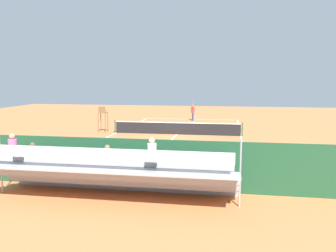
{
  "coord_description": "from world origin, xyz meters",
  "views": [
    {
      "loc": [
        -4.09,
        27.4,
        4.36
      ],
      "look_at": [
        0.0,
        4.0,
        1.2
      ],
      "focal_mm": 37.74,
      "sensor_mm": 36.0,
      "label": 1
    }
  ],
  "objects_px": {
    "umpire_chair": "(103,116)",
    "bleacher_stand": "(113,174)",
    "tennis_player": "(193,111)",
    "tennis_net": "(177,128)",
    "tennis_ball_far": "(210,125)",
    "courtside_bench": "(197,172)",
    "equipment_bag": "(155,180)",
    "tennis_ball_near": "(175,124)",
    "tennis_racket": "(188,120)"
  },
  "relations": [
    {
      "from": "tennis_player",
      "to": "bleacher_stand",
      "type": "bearing_deg",
      "value": 89.25
    },
    {
      "from": "tennis_player",
      "to": "tennis_ball_far",
      "type": "height_order",
      "value": "tennis_player"
    },
    {
      "from": "equipment_bag",
      "to": "bleacher_stand",
      "type": "bearing_deg",
      "value": 59.56
    },
    {
      "from": "umpire_chair",
      "to": "tennis_player",
      "type": "relative_size",
      "value": 1.11
    },
    {
      "from": "bleacher_stand",
      "to": "equipment_bag",
      "type": "xyz_separation_m",
      "value": [
        -1.16,
        -1.97,
        -0.75
      ]
    },
    {
      "from": "tennis_player",
      "to": "umpire_chair",
      "type": "bearing_deg",
      "value": 55.74
    },
    {
      "from": "tennis_racket",
      "to": "umpire_chair",
      "type": "bearing_deg",
      "value": 58.96
    },
    {
      "from": "equipment_bag",
      "to": "tennis_net",
      "type": "bearing_deg",
      "value": -85.29
    },
    {
      "from": "tennis_player",
      "to": "tennis_ball_far",
      "type": "relative_size",
      "value": 29.18
    },
    {
      "from": "bleacher_stand",
      "to": "equipment_bag",
      "type": "relative_size",
      "value": 10.07
    },
    {
      "from": "courtside_bench",
      "to": "tennis_racket",
      "type": "distance_m",
      "value": 23.52
    },
    {
      "from": "tennis_net",
      "to": "bleacher_stand",
      "type": "xyz_separation_m",
      "value": [
        0.05,
        15.37,
        0.43
      ]
    },
    {
      "from": "umpire_chair",
      "to": "tennis_ball_far",
      "type": "distance_m",
      "value": 10.54
    },
    {
      "from": "tennis_player",
      "to": "tennis_ball_near",
      "type": "distance_m",
      "value": 3.61
    },
    {
      "from": "tennis_ball_far",
      "to": "bleacher_stand",
      "type": "bearing_deg",
      "value": 83.9
    },
    {
      "from": "umpire_chair",
      "to": "tennis_racket",
      "type": "xyz_separation_m",
      "value": [
        -5.94,
        -9.87,
        -1.3
      ]
    },
    {
      "from": "umpire_chair",
      "to": "bleacher_stand",
      "type": "bearing_deg",
      "value": 111.59
    },
    {
      "from": "tennis_ball_near",
      "to": "tennis_racket",
      "type": "bearing_deg",
      "value": -104.29
    },
    {
      "from": "tennis_net",
      "to": "umpire_chair",
      "type": "height_order",
      "value": "umpire_chair"
    },
    {
      "from": "umpire_chair",
      "to": "tennis_player",
      "type": "distance_m",
      "value": 11.51
    },
    {
      "from": "tennis_net",
      "to": "umpire_chair",
      "type": "xyz_separation_m",
      "value": [
        6.2,
        -0.17,
        0.81
      ]
    },
    {
      "from": "tennis_ball_near",
      "to": "tennis_ball_far",
      "type": "distance_m",
      "value": 3.43
    },
    {
      "from": "bleacher_stand",
      "to": "tennis_ball_far",
      "type": "relative_size",
      "value": 137.27
    },
    {
      "from": "tennis_net",
      "to": "bleacher_stand",
      "type": "distance_m",
      "value": 15.37
    },
    {
      "from": "tennis_net",
      "to": "tennis_ball_near",
      "type": "distance_m",
      "value": 6.63
    },
    {
      "from": "tennis_net",
      "to": "courtside_bench",
      "type": "distance_m",
      "value": 13.57
    },
    {
      "from": "umpire_chair",
      "to": "courtside_bench",
      "type": "xyz_separation_m",
      "value": [
        -9.02,
        13.44,
        -0.76
      ]
    },
    {
      "from": "equipment_bag",
      "to": "tennis_racket",
      "type": "relative_size",
      "value": 1.54
    },
    {
      "from": "bleacher_stand",
      "to": "tennis_player",
      "type": "relative_size",
      "value": 4.7
    },
    {
      "from": "courtside_bench",
      "to": "tennis_ball_near",
      "type": "height_order",
      "value": "courtside_bench"
    },
    {
      "from": "bleacher_stand",
      "to": "equipment_bag",
      "type": "bearing_deg",
      "value": -120.44
    },
    {
      "from": "tennis_racket",
      "to": "courtside_bench",
      "type": "bearing_deg",
      "value": 97.51
    },
    {
      "from": "equipment_bag",
      "to": "tennis_ball_far",
      "type": "height_order",
      "value": "equipment_bag"
    },
    {
      "from": "equipment_bag",
      "to": "tennis_racket",
      "type": "bearing_deg",
      "value": -86.68
    },
    {
      "from": "courtside_bench",
      "to": "tennis_player",
      "type": "bearing_deg",
      "value": -83.68
    },
    {
      "from": "umpire_chair",
      "to": "tennis_net",
      "type": "bearing_deg",
      "value": 178.44
    },
    {
      "from": "bleacher_stand",
      "to": "courtside_bench",
      "type": "height_order",
      "value": "bleacher_stand"
    },
    {
      "from": "tennis_ball_near",
      "to": "tennis_net",
      "type": "bearing_deg",
      "value": 100.09
    },
    {
      "from": "tennis_ball_near",
      "to": "tennis_ball_far",
      "type": "bearing_deg",
      "value": 176.7
    },
    {
      "from": "equipment_bag",
      "to": "tennis_ball_near",
      "type": "bearing_deg",
      "value": -83.52
    },
    {
      "from": "umpire_chair",
      "to": "tennis_player",
      "type": "xyz_separation_m",
      "value": [
        -6.48,
        -9.51,
        -0.3
      ]
    },
    {
      "from": "umpire_chair",
      "to": "courtside_bench",
      "type": "height_order",
      "value": "umpire_chair"
    },
    {
      "from": "equipment_bag",
      "to": "tennis_ball_near",
      "type": "xyz_separation_m",
      "value": [
        2.26,
        -19.91,
        -0.15
      ]
    },
    {
      "from": "bleacher_stand",
      "to": "tennis_ball_far",
      "type": "distance_m",
      "value": 21.82
    },
    {
      "from": "umpire_chair",
      "to": "tennis_ball_near",
      "type": "distance_m",
      "value": 8.2
    },
    {
      "from": "courtside_bench",
      "to": "tennis_ball_far",
      "type": "relative_size",
      "value": 27.27
    },
    {
      "from": "tennis_player",
      "to": "tennis_ball_near",
      "type": "height_order",
      "value": "tennis_player"
    },
    {
      "from": "bleacher_stand",
      "to": "courtside_bench",
      "type": "bearing_deg",
      "value": -143.84
    },
    {
      "from": "tennis_net",
      "to": "tennis_racket",
      "type": "xyz_separation_m",
      "value": [
        0.26,
        -10.04,
        -0.49
      ]
    },
    {
      "from": "bleacher_stand",
      "to": "tennis_ball_near",
      "type": "height_order",
      "value": "bleacher_stand"
    }
  ]
}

